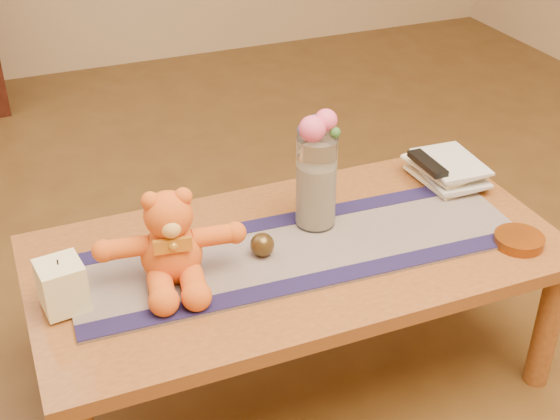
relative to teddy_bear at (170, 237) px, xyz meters
name	(u,v)px	position (x,y,z in m)	size (l,w,h in m)	color
floor	(296,373)	(0.34, 0.01, -0.57)	(5.50, 5.50, 0.00)	#4F3316
coffee_table_top	(297,254)	(0.34, 0.01, -0.14)	(1.40, 0.70, 0.04)	brown
table_leg_fr	(547,325)	(0.98, -0.28, -0.37)	(0.07, 0.07, 0.41)	brown
table_leg_bl	(50,314)	(-0.30, 0.30, -0.37)	(0.07, 0.07, 0.41)	brown
table_leg_br	(435,223)	(0.98, 0.30, -0.37)	(0.07, 0.07, 0.41)	brown
persian_runner	(301,250)	(0.34, -0.01, -0.12)	(1.20, 0.35, 0.01)	#191A47
runner_border_near	(322,279)	(0.34, -0.15, -0.12)	(1.20, 0.06, 0.00)	#1A1540
runner_border_far	(282,220)	(0.35, 0.14, -0.12)	(1.20, 0.06, 0.00)	#1A1540
teddy_bear	(170,237)	(0.00, 0.00, 0.00)	(0.35, 0.28, 0.23)	orange
pillar_candle	(62,285)	(-0.27, -0.02, -0.06)	(0.10, 0.10, 0.12)	#FCF4BA
candle_wick	(58,262)	(-0.27, -0.02, 0.01)	(0.00, 0.00, 0.01)	black
glass_vase	(316,182)	(0.43, 0.09, 0.01)	(0.11, 0.11, 0.26)	silver
potpourri_fill	(316,195)	(0.43, 0.09, -0.03)	(0.09, 0.09, 0.18)	beige
rose_left	(312,129)	(0.41, 0.08, 0.18)	(0.07, 0.07, 0.07)	#F25583
rose_right	(326,120)	(0.45, 0.10, 0.19)	(0.06, 0.06, 0.06)	#F25583
blue_flower_back	(316,123)	(0.44, 0.13, 0.17)	(0.04, 0.04, 0.04)	#465599
blue_flower_side	(304,130)	(0.40, 0.11, 0.16)	(0.04, 0.04, 0.04)	#465599
leaf_sprig	(335,133)	(0.47, 0.07, 0.16)	(0.03, 0.03, 0.03)	#33662D
bronze_ball	(262,245)	(0.24, 0.00, -0.09)	(0.06, 0.06, 0.06)	#493518
book_bottom	(423,184)	(0.82, 0.16, -0.11)	(0.17, 0.22, 0.02)	#F8EBC0
book_lower	(426,179)	(0.83, 0.16, -0.10)	(0.16, 0.22, 0.02)	#F8EBC0
book_upper	(422,173)	(0.82, 0.17, -0.08)	(0.17, 0.22, 0.02)	#F8EBC0
book_top	(427,167)	(0.83, 0.16, -0.06)	(0.16, 0.22, 0.02)	#F8EBC0
tv_remote	(427,163)	(0.82, 0.15, -0.04)	(0.04, 0.16, 0.02)	black
amber_dish	(519,240)	(0.89, -0.20, -0.11)	(0.13, 0.13, 0.03)	#BF5914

